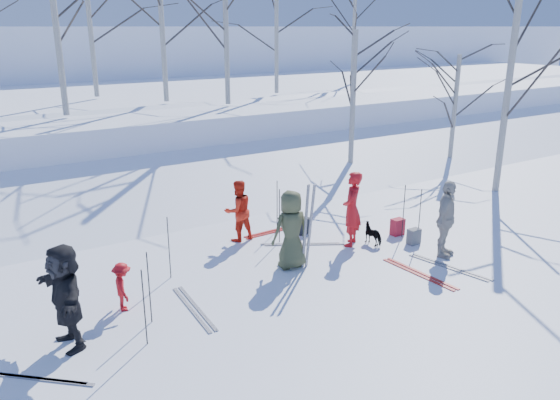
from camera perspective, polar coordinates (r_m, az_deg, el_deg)
ground at (r=11.51m, az=4.01°, el=-8.12°), size 120.00×120.00×0.00m
snow_ramp at (r=17.23m, az=-9.76°, el=1.06°), size 70.00×9.49×4.12m
snow_plateau at (r=26.38m, az=-18.36°, el=8.07°), size 70.00×18.00×2.20m
far_hill at (r=46.84m, az=-25.05°, el=12.40°), size 90.00×30.00×6.00m
skier_olive_center at (r=11.65m, az=1.17°, el=-3.13°), size 0.87×0.59×1.73m
skier_red_north at (r=12.95m, az=7.52°, el=-0.93°), size 0.78×0.75×1.80m
skier_redor_behind at (r=13.21m, az=-4.39°, el=-1.12°), size 0.76×0.60×1.51m
skier_red_seated at (r=10.49m, az=-16.13°, el=-8.70°), size 0.41×0.64×0.93m
skier_cream_east at (r=12.75m, az=16.95°, el=-1.95°), size 1.12×0.84×1.77m
skier_grey_west at (r=9.48m, az=-21.50°, el=-9.35°), size 0.65×1.68×1.78m
dog at (r=13.31m, az=9.76°, el=-3.49°), size 0.35×0.62×0.50m
upright_ski_left at (r=11.57m, az=2.68°, el=-2.83°), size 0.11×0.17×1.90m
upright_ski_right at (r=11.60m, az=3.18°, el=-2.78°), size 0.12×0.23×1.89m
ski_pair_a at (r=12.50m, az=17.28°, el=-6.71°), size 0.95×1.98×0.02m
ski_pair_b at (r=12.01m, az=14.35°, el=-7.46°), size 0.46×1.93×0.02m
ski_pair_c at (r=10.44m, az=-8.98°, el=-11.11°), size 0.39×1.92×0.02m
ski_pair_d at (r=9.31m, az=-24.53°, el=-16.55°), size 2.09×2.10×0.02m
ski_pair_e at (r=14.01m, az=-0.31°, el=-3.18°), size 0.37×1.92×0.02m
ski_pair_f at (r=13.15m, az=2.34°, el=-4.63°), size 1.84×2.07×0.02m
ski_pole_a at (r=13.76m, az=-0.30°, el=-0.66°), size 0.02×0.02×1.34m
ski_pole_b at (r=13.74m, az=12.79°, el=-1.14°), size 0.02×0.02×1.34m
ski_pole_c at (r=13.48m, az=14.38°, el=-1.63°), size 0.02×0.02×1.34m
ski_pole_d at (r=9.86m, az=-13.51°, el=-8.90°), size 0.02×0.02×1.34m
ski_pole_e at (r=11.45m, az=-11.53°, el=-4.91°), size 0.02×0.02×1.34m
ski_pole_f at (r=9.23m, az=-13.99°, el=-10.86°), size 0.02×0.02×1.34m
ski_pole_g at (r=13.06m, az=-0.07°, el=-1.69°), size 0.02×0.02×1.34m
backpack_red at (r=13.99m, az=12.18°, el=-2.76°), size 0.32×0.22×0.42m
backpack_grey at (r=13.51m, az=13.81°, el=-3.72°), size 0.30×0.20×0.38m
backpack_dark at (r=13.78m, az=2.43°, el=-2.72°), size 0.34×0.24×0.40m
birch_plateau_b at (r=24.36m, az=-19.29°, el=17.38°), size 4.89×4.89×6.13m
birch_plateau_c at (r=29.53m, az=7.75°, el=17.48°), size 4.49×4.49×5.55m
birch_plateau_d at (r=22.06m, az=-12.26°, el=17.71°), size 4.74×4.74×5.91m
birch_plateau_e at (r=20.92m, az=-5.68°, el=17.62°), size 4.53×4.53×5.61m
birch_plateau_f at (r=19.42m, az=-22.50°, el=17.63°), size 5.09×5.09×6.42m
birch_plateau_h at (r=24.42m, az=-0.37°, el=17.01°), size 4.12×4.12×5.03m
birch_edge_b at (r=18.12m, az=22.75°, el=10.88°), size 5.18×5.18×6.55m
birch_edge_c at (r=21.15m, az=17.75°, el=8.78°), size 3.44×3.44×4.06m
birch_edge_e at (r=18.63m, az=7.61°, el=9.68°), size 4.04×4.04×4.91m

